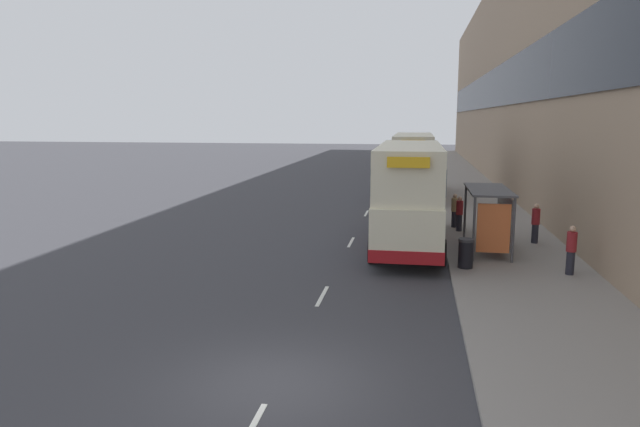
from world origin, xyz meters
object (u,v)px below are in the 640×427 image
object	(u,v)px
car_0	(414,163)
pedestrian_3	(455,210)
bus_shelter	(493,209)
double_decker_bus_ahead	(413,164)
litter_bin	(466,253)
pedestrian_at_shelter	(536,223)
double_decker_bus_near	(409,193)
pedestrian_2	(571,250)
pedestrian_1	(459,213)

from	to	relation	value
car_0	pedestrian_3	size ratio (longest dim) A/B	2.40
bus_shelter	pedestrian_3	size ratio (longest dim) A/B	2.56
double_decker_bus_ahead	litter_bin	xyz separation A→B (m)	(2.03, -19.29, -1.62)
pedestrian_at_shelter	pedestrian_3	distance (m)	4.41
double_decker_bus_near	pedestrian_3	xyz separation A→B (m)	(2.16, 3.95, -1.30)
bus_shelter	pedestrian_2	bearing A→B (deg)	-53.75
double_decker_bus_near	pedestrian_3	bearing A→B (deg)	61.34
double_decker_bus_ahead	pedestrian_2	distance (m)	20.39
car_0	pedestrian_3	world-z (taller)	pedestrian_3
pedestrian_1	litter_bin	distance (m)	6.83
double_decker_bus_near	pedestrian_2	world-z (taller)	double_decker_bus_near
bus_shelter	pedestrian_1	size ratio (longest dim) A/B	2.55
double_decker_bus_near	pedestrian_at_shelter	world-z (taller)	double_decker_bus_near
double_decker_bus_near	pedestrian_3	size ratio (longest dim) A/B	6.19
pedestrian_2	double_decker_bus_near	bearing A→B (deg)	143.26
pedestrian_2	pedestrian_3	xyz separation A→B (m)	(-3.35, 8.06, -0.02)
double_decker_bus_ahead	litter_bin	bearing A→B (deg)	-83.99
double_decker_bus_near	litter_bin	bearing A→B (deg)	-61.30
pedestrian_2	bus_shelter	bearing A→B (deg)	126.25
bus_shelter	pedestrian_2	distance (m)	3.83
pedestrian_at_shelter	pedestrian_1	xyz separation A→B (m)	(-2.99, 2.15, -0.03)
double_decker_bus_near	car_0	world-z (taller)	double_decker_bus_near
car_0	pedestrian_3	xyz separation A→B (m)	(2.08, -30.85, 0.14)
pedestrian_1	pedestrian_3	bearing A→B (deg)	100.41
pedestrian_2	pedestrian_3	distance (m)	8.73
pedestrian_1	pedestrian_3	world-z (taller)	pedestrian_1
bus_shelter	double_decker_bus_near	world-z (taller)	double_decker_bus_near
litter_bin	double_decker_bus_ahead	bearing A→B (deg)	96.01
pedestrian_at_shelter	double_decker_bus_near	bearing A→B (deg)	-170.61
car_0	pedestrian_1	world-z (taller)	pedestrian_1
pedestrian_2	pedestrian_at_shelter	bearing A→B (deg)	92.14
double_decker_bus_ahead	double_decker_bus_near	bearing A→B (deg)	-90.17
double_decker_bus_near	pedestrian_1	xyz separation A→B (m)	(2.33, 3.03, -1.30)
double_decker_bus_near	litter_bin	size ratio (longest dim) A/B	9.69
pedestrian_3	double_decker_bus_ahead	bearing A→B (deg)	100.37
double_decker_bus_ahead	pedestrian_3	world-z (taller)	double_decker_bus_ahead
car_0	pedestrian_1	distance (m)	31.84
pedestrian_at_shelter	pedestrian_2	world-z (taller)	pedestrian_at_shelter
litter_bin	double_decker_bus_near	bearing A→B (deg)	118.70
pedestrian_1	litter_bin	world-z (taller)	pedestrian_1
car_0	pedestrian_3	bearing A→B (deg)	-86.14
pedestrian_2	double_decker_bus_ahead	bearing A→B (deg)	105.56
double_decker_bus_near	pedestrian_1	size ratio (longest dim) A/B	6.18
bus_shelter	car_0	size ratio (longest dim) A/B	1.07
car_0	pedestrian_2	bearing A→B (deg)	-82.06
double_decker_bus_near	double_decker_bus_ahead	xyz separation A→B (m)	(0.05, 15.50, 0.00)
double_decker_bus_ahead	litter_bin	distance (m)	19.46
bus_shelter	pedestrian_2	world-z (taller)	bus_shelter
double_decker_bus_near	double_decker_bus_ahead	size ratio (longest dim) A/B	0.92
bus_shelter	double_decker_bus_near	distance (m)	3.50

